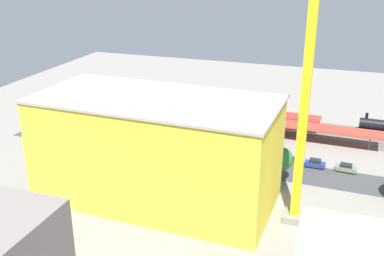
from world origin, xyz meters
TOP-DOWN VIEW (x-y plane):
  - ground_plane at (0.00, 0.00)m, footprint 178.12×178.12m
  - rail_bed at (0.00, -19.58)m, footprint 111.78×18.52m
  - street_asphalt at (0.00, 5.60)m, footprint 111.58×13.04m
  - track_rails at (0.00, -19.58)m, footprint 111.25×12.09m
  - platform_canopy_near at (-2.21, -12.29)m, footprint 55.09×7.13m
  - platform_canopy_far at (7.46, -18.53)m, footprint 45.92×6.37m
  - parked_car_0 at (-22.21, 2.21)m, footprint 4.32×2.07m
  - parked_car_1 at (-16.05, 2.17)m, footprint 4.20×1.80m
  - parked_car_2 at (-8.86, 2.12)m, footprint 4.82×2.28m
  - parked_car_3 at (-0.81, 2.09)m, footprint 4.22×2.07m
  - parked_car_4 at (6.24, 2.25)m, footprint 4.72×2.02m
  - parked_car_5 at (12.67, 1.90)m, footprint 4.33×1.82m
  - construction_building at (10.07, 24.45)m, footprint 41.92×20.96m
  - construction_roof_slab at (10.07, 24.45)m, footprint 42.54×21.58m
  - tower_crane at (-13.47, 24.08)m, footprint 21.93×3.60m
  - box_truck_0 at (-1.49, 9.71)m, footprint 10.00×2.62m
  - box_truck_1 at (2.56, 8.39)m, footprint 8.50×3.32m
  - street_tree_1 at (-9.97, 10.41)m, footprint 4.66×4.66m
  - street_tree_2 at (-8.80, 11.07)m, footprint 5.46×5.46m
  - traffic_light at (3.90, 0.85)m, footprint 0.50×0.36m

SIDE VIEW (x-z plane):
  - ground_plane at x=0.00m, z-range 0.00..0.00m
  - rail_bed at x=0.00m, z-range 0.00..0.01m
  - street_asphalt at x=0.00m, z-range 0.00..0.01m
  - track_rails at x=0.00m, z-range 0.12..0.24m
  - parked_car_5 at x=12.67m, z-range -0.09..1.51m
  - parked_car_3 at x=-0.81m, z-range -0.09..1.58m
  - parked_car_2 at x=-8.86m, z-range -0.11..1.60m
  - parked_car_0 at x=-22.21m, z-range -0.09..1.63m
  - parked_car_4 at x=6.24m, z-range -0.10..1.69m
  - parked_car_1 at x=-16.05m, z-range -0.10..1.72m
  - box_truck_1 at x=2.56m, z-range -0.04..3.50m
  - box_truck_0 at x=-1.49m, z-range -0.05..3.59m
  - platform_canopy_near at x=-2.21m, z-range 1.75..5.68m
  - platform_canopy_far at x=7.46m, z-range 1.75..5.71m
  - street_tree_1 at x=-9.97m, z-range 1.12..8.05m
  - traffic_light at x=3.90m, z-range 1.13..8.46m
  - street_tree_2 at x=-8.80m, z-range 1.10..8.78m
  - construction_building at x=10.07m, z-range 0.00..18.64m
  - construction_roof_slab at x=10.07m, z-range 18.64..19.04m
  - tower_crane at x=-13.47m, z-range 2.73..43.84m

